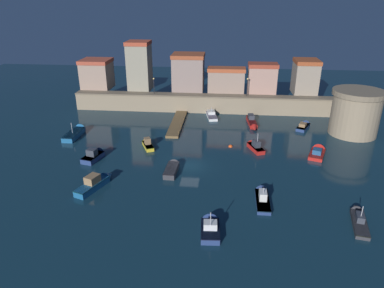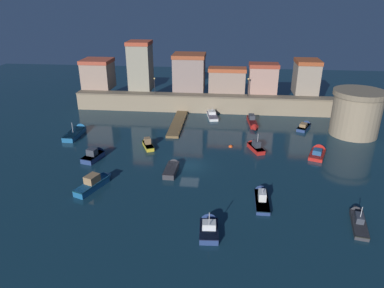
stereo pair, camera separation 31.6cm
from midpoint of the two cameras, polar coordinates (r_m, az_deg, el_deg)
name	(u,v)px [view 1 (the left image)]	position (r m, az deg, el deg)	size (l,w,h in m)	color
ground_plane	(190,166)	(47.65, -0.58, -3.51)	(134.14, 134.14, 0.00)	#112D3D
quay_wall	(202,103)	(68.84, 1.48, 6.56)	(49.21, 2.55, 3.36)	gray
old_town_backdrop	(191,74)	(71.23, -0.23, 11.22)	(46.39, 5.68, 9.58)	gray
fortress_tower	(356,112)	(62.64, 24.60, 4.65)	(8.02, 8.02, 7.30)	gray
pier_dock	(177,123)	(62.44, -2.52, 3.32)	(2.07, 13.09, 0.70)	brown
quay_lamp_0	(154,83)	(69.11, -6.27, 9.70)	(0.32, 0.32, 3.06)	black
quay_lamp_1	(247,84)	(67.78, 8.73, 9.48)	(0.32, 0.32, 3.40)	black
moored_boat_0	(318,152)	(53.91, 19.36, -1.17)	(3.37, 5.11, 1.82)	red
moored_boat_1	(254,146)	(53.24, 9.77, -0.30)	(2.85, 4.71, 3.07)	red
moored_boat_2	(147,144)	(53.78, -7.37, 0.05)	(2.75, 4.30, 1.72)	gold
moored_boat_3	(252,123)	(62.80, 9.48, 3.42)	(1.84, 6.87, 1.68)	red
moored_boat_4	(262,196)	(41.08, 10.93, -8.11)	(1.53, 6.04, 2.41)	navy
moored_boat_5	(172,168)	(46.32, -3.35, -3.80)	(1.61, 5.04, 1.35)	#333338
moored_boat_6	(304,126)	(63.81, 17.40, 2.84)	(3.35, 4.96, 1.49)	navy
moored_boat_7	(96,182)	(44.07, -15.29, -5.92)	(3.47, 6.19, 2.00)	#195689
moored_boat_8	(76,132)	(60.92, -18.17, 1.85)	(1.87, 6.78, 2.94)	#195689
moored_boat_9	(211,113)	(67.33, 2.86, 4.96)	(2.75, 6.86, 2.39)	white
moored_boat_10	(358,217)	(40.54, 24.90, -10.63)	(2.37, 6.15, 2.60)	#333338
moored_boat_11	(210,226)	(35.61, 2.66, -12.95)	(1.99, 4.48, 3.21)	navy
moored_boat_12	(95,155)	(51.41, -15.40, -1.69)	(2.70, 4.65, 2.10)	navy
mooring_buoy_0	(230,147)	(53.68, 6.01, -0.44)	(0.62, 0.62, 0.62)	#EA4C19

